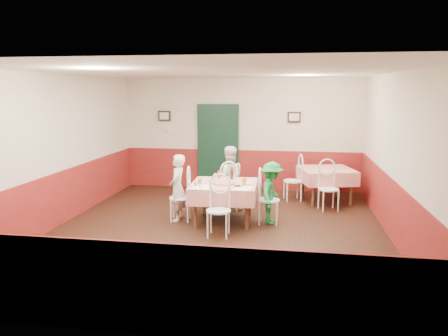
# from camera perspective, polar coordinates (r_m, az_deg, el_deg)

# --- Properties ---
(floor) EXTENTS (7.00, 7.00, 0.00)m
(floor) POSITION_cam_1_polar(r_m,az_deg,el_deg) (7.95, -0.82, -8.14)
(floor) COLOR black
(floor) RESTS_ON ground
(ceiling) EXTENTS (7.00, 7.00, 0.00)m
(ceiling) POSITION_cam_1_polar(r_m,az_deg,el_deg) (7.56, -0.87, 12.45)
(ceiling) COLOR white
(ceiling) RESTS_ON back_wall
(back_wall) EXTENTS (6.00, 0.10, 2.80)m
(back_wall) POSITION_cam_1_polar(r_m,az_deg,el_deg) (11.07, 2.32, 4.41)
(back_wall) COLOR beige
(back_wall) RESTS_ON ground
(front_wall) EXTENTS (6.00, 0.10, 2.80)m
(front_wall) POSITION_cam_1_polar(r_m,az_deg,el_deg) (4.29, -9.02, -4.65)
(front_wall) COLOR beige
(front_wall) RESTS_ON ground
(left_wall) EXTENTS (0.10, 7.00, 2.80)m
(left_wall) POSITION_cam_1_polar(r_m,az_deg,el_deg) (8.67, -20.78, 2.22)
(left_wall) COLOR beige
(left_wall) RESTS_ON ground
(right_wall) EXTENTS (0.10, 7.00, 2.80)m
(right_wall) POSITION_cam_1_polar(r_m,az_deg,el_deg) (7.70, 21.71, 1.26)
(right_wall) COLOR beige
(right_wall) RESTS_ON ground
(wainscot_back) EXTENTS (6.00, 0.03, 1.00)m
(wainscot_back) POSITION_cam_1_polar(r_m,az_deg,el_deg) (11.18, 2.28, -0.19)
(wainscot_back) COLOR maroon
(wainscot_back) RESTS_ON ground
(wainscot_front) EXTENTS (6.00, 0.03, 1.00)m
(wainscot_front) POSITION_cam_1_polar(r_m,az_deg,el_deg) (4.61, -8.65, -15.48)
(wainscot_front) COLOR maroon
(wainscot_front) RESTS_ON ground
(wainscot_left) EXTENTS (0.03, 7.00, 1.00)m
(wainscot_left) POSITION_cam_1_polar(r_m,az_deg,el_deg) (8.82, -20.34, -3.58)
(wainscot_left) COLOR maroon
(wainscot_left) RESTS_ON ground
(wainscot_right) EXTENTS (0.03, 7.00, 1.00)m
(wainscot_right) POSITION_cam_1_polar(r_m,az_deg,el_deg) (7.88, 21.18, -5.22)
(wainscot_right) COLOR maroon
(wainscot_right) RESTS_ON ground
(door) EXTENTS (0.96, 0.06, 2.10)m
(door) POSITION_cam_1_polar(r_m,az_deg,el_deg) (11.15, -0.79, 2.65)
(door) COLOR black
(door) RESTS_ON ground
(picture_left) EXTENTS (0.32, 0.03, 0.26)m
(picture_left) POSITION_cam_1_polar(r_m,az_deg,el_deg) (11.40, -7.80, 6.76)
(picture_left) COLOR black
(picture_left) RESTS_ON back_wall
(picture_right) EXTENTS (0.32, 0.03, 0.26)m
(picture_right) POSITION_cam_1_polar(r_m,az_deg,el_deg) (10.91, 9.14, 6.58)
(picture_right) COLOR black
(picture_right) RESTS_ON back_wall
(thermostat) EXTENTS (0.10, 0.03, 0.10)m
(thermostat) POSITION_cam_1_polar(r_m,az_deg,el_deg) (11.40, -7.27, 5.01)
(thermostat) COLOR white
(thermostat) RESTS_ON back_wall
(main_table) EXTENTS (1.28, 1.28, 0.77)m
(main_table) POSITION_cam_1_polar(r_m,az_deg,el_deg) (8.36, 0.00, -4.56)
(main_table) COLOR red
(main_table) RESTS_ON ground
(second_table) EXTENTS (1.36, 1.36, 0.77)m
(second_table) POSITION_cam_1_polar(r_m,az_deg,el_deg) (10.15, 13.19, -2.21)
(second_table) COLOR red
(second_table) RESTS_ON ground
(chair_left) EXTENTS (0.47, 0.47, 0.90)m
(chair_left) POSITION_cam_1_polar(r_m,az_deg,el_deg) (8.47, -5.73, -3.89)
(chair_left) COLOR white
(chair_left) RESTS_ON ground
(chair_right) EXTENTS (0.42, 0.42, 0.90)m
(chair_right) POSITION_cam_1_polar(r_m,az_deg,el_deg) (8.29, 5.86, -4.20)
(chair_right) COLOR white
(chair_right) RESTS_ON ground
(chair_far) EXTENTS (0.50, 0.50, 0.90)m
(chair_far) POSITION_cam_1_polar(r_m,az_deg,el_deg) (9.16, 0.60, -2.78)
(chair_far) COLOR white
(chair_far) RESTS_ON ground
(chair_near) EXTENTS (0.43, 0.43, 0.90)m
(chair_near) POSITION_cam_1_polar(r_m,az_deg,el_deg) (7.52, -0.74, -5.63)
(chair_near) COLOR white
(chair_near) RESTS_ON ground
(chair_second_a) EXTENTS (0.51, 0.51, 0.90)m
(chair_second_a) POSITION_cam_1_polar(r_m,az_deg,el_deg) (10.11, 8.97, -1.68)
(chair_second_a) COLOR white
(chair_second_a) RESTS_ON ground
(chair_second_b) EXTENTS (0.51, 0.51, 0.90)m
(chair_second_b) POSITION_cam_1_polar(r_m,az_deg,el_deg) (9.41, 13.52, -2.72)
(chair_second_b) COLOR white
(chair_second_b) RESTS_ON ground
(pizza) EXTENTS (0.42, 0.42, 0.03)m
(pizza) POSITION_cam_1_polar(r_m,az_deg,el_deg) (8.19, -0.03, -2.00)
(pizza) COLOR #B74723
(pizza) RESTS_ON main_table
(plate_left) EXTENTS (0.26, 0.26, 0.01)m
(plate_left) POSITION_cam_1_polar(r_m,az_deg,el_deg) (8.32, -2.99, -1.87)
(plate_left) COLOR white
(plate_left) RESTS_ON main_table
(plate_right) EXTENTS (0.26, 0.26, 0.01)m
(plate_right) POSITION_cam_1_polar(r_m,az_deg,el_deg) (8.26, 2.90, -1.95)
(plate_right) COLOR white
(plate_right) RESTS_ON main_table
(plate_far) EXTENTS (0.26, 0.26, 0.01)m
(plate_far) POSITION_cam_1_polar(r_m,az_deg,el_deg) (8.70, 0.19, -1.32)
(plate_far) COLOR white
(plate_far) RESTS_ON main_table
(glass_a) EXTENTS (0.07, 0.07, 0.13)m
(glass_a) POSITION_cam_1_polar(r_m,az_deg,el_deg) (8.05, -3.18, -1.86)
(glass_a) COLOR #BF7219
(glass_a) RESTS_ON main_table
(glass_b) EXTENTS (0.08, 0.08, 0.14)m
(glass_b) POSITION_cam_1_polar(r_m,az_deg,el_deg) (8.03, 2.62, -1.83)
(glass_b) COLOR #BF7219
(glass_b) RESTS_ON main_table
(glass_c) EXTENTS (0.09, 0.09, 0.15)m
(glass_c) POSITION_cam_1_polar(r_m,az_deg,el_deg) (8.68, -0.58, -0.89)
(glass_c) COLOR #BF7219
(glass_c) RESTS_ON main_table
(beer_bottle) EXTENTS (0.06, 0.06, 0.22)m
(beer_bottle) POSITION_cam_1_polar(r_m,az_deg,el_deg) (8.62, 1.02, -0.74)
(beer_bottle) COLOR #381C0A
(beer_bottle) RESTS_ON main_table
(shaker_a) EXTENTS (0.04, 0.04, 0.09)m
(shaker_a) POSITION_cam_1_polar(r_m,az_deg,el_deg) (7.91, -3.19, -2.21)
(shaker_a) COLOR silver
(shaker_a) RESTS_ON main_table
(shaker_b) EXTENTS (0.04, 0.04, 0.09)m
(shaker_b) POSITION_cam_1_polar(r_m,az_deg,el_deg) (7.84, -3.07, -2.31)
(shaker_b) COLOR silver
(shaker_b) RESTS_ON main_table
(shaker_c) EXTENTS (0.04, 0.04, 0.09)m
(shaker_c) POSITION_cam_1_polar(r_m,az_deg,el_deg) (8.00, -3.75, -2.09)
(shaker_c) COLOR #B23319
(shaker_c) RESTS_ON main_table
(menu_left) EXTENTS (0.37, 0.45, 0.00)m
(menu_left) POSITION_cam_1_polar(r_m,az_deg,el_deg) (7.91, -3.05, -2.53)
(menu_left) COLOR white
(menu_left) RESTS_ON main_table
(menu_right) EXTENTS (0.36, 0.44, 0.00)m
(menu_right) POSITION_cam_1_polar(r_m,az_deg,el_deg) (7.84, 2.50, -2.64)
(menu_right) COLOR white
(menu_right) RESTS_ON main_table
(wallet) EXTENTS (0.11, 0.10, 0.02)m
(wallet) POSITION_cam_1_polar(r_m,az_deg,el_deg) (7.97, 1.78, -2.36)
(wallet) COLOR black
(wallet) RESTS_ON main_table
(diner_left) EXTENTS (0.31, 0.47, 1.29)m
(diner_left) POSITION_cam_1_polar(r_m,az_deg,el_deg) (8.44, -6.09, -2.59)
(diner_left) COLOR gray
(diner_left) RESTS_ON ground
(diner_far) EXTENTS (0.77, 0.68, 1.35)m
(diner_far) POSITION_cam_1_polar(r_m,az_deg,el_deg) (9.16, 0.64, -1.33)
(diner_far) COLOR gray
(diner_far) RESTS_ON ground
(diner_right) EXTENTS (0.54, 0.81, 1.18)m
(diner_right) POSITION_cam_1_polar(r_m,az_deg,el_deg) (8.25, 6.23, -3.27)
(diner_right) COLOR gray
(diner_right) RESTS_ON ground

